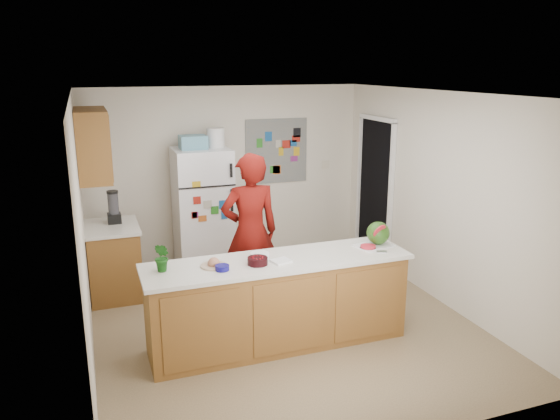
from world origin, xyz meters
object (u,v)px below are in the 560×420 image
object	(u,v)px
person	(250,233)
watermelon	(378,233)
refrigerator	(203,210)
cherry_bowl	(258,261)

from	to	relation	value
person	watermelon	xyz separation A→B (m)	(1.16, -0.88, 0.13)
person	watermelon	world-z (taller)	person
refrigerator	person	world-z (taller)	person
watermelon	cherry_bowl	bearing A→B (deg)	-174.98
cherry_bowl	watermelon	bearing A→B (deg)	5.02
person	cherry_bowl	bearing A→B (deg)	77.73
watermelon	cherry_bowl	size ratio (longest dim) A/B	1.24
refrigerator	cherry_bowl	world-z (taller)	refrigerator
person	cherry_bowl	size ratio (longest dim) A/B	9.38
refrigerator	watermelon	world-z (taller)	refrigerator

